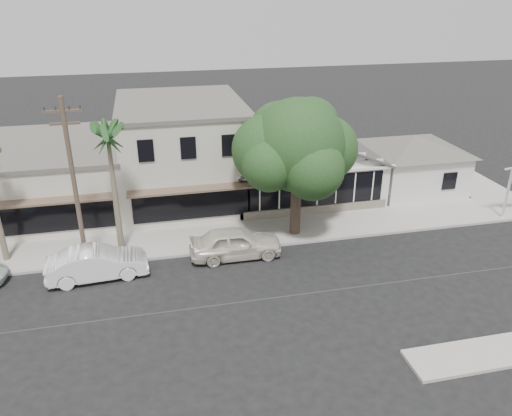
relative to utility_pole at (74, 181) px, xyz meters
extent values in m
plane|color=black|center=(9.00, -5.20, -4.79)|extent=(140.00, 140.00, 0.00)
cube|color=#9E9991|center=(1.00, 1.55, -4.71)|extent=(90.00, 3.50, 0.15)
cube|color=silver|center=(14.00, 7.30, -3.29)|extent=(10.00, 8.00, 3.00)
cube|color=black|center=(14.00, 3.24, -3.04)|extent=(8.80, 0.10, 2.00)
cube|color=#60564C|center=(14.00, 3.25, -4.44)|extent=(9.60, 0.18, 0.70)
cube|color=silver|center=(22.20, 6.30, -3.29)|extent=(6.00, 6.00, 3.00)
cube|color=white|center=(25.40, 0.10, -3.14)|extent=(0.12, 0.12, 3.30)
cube|color=beige|center=(6.00, 8.30, -1.54)|extent=(8.00, 10.00, 6.50)
cube|color=beige|center=(-3.00, 8.30, -2.69)|extent=(10.00, 10.00, 4.20)
cylinder|color=brown|center=(0.00, 0.00, -0.29)|extent=(0.24, 0.24, 9.00)
cube|color=brown|center=(0.00, 0.00, 3.51)|extent=(1.80, 0.12, 0.12)
cube|color=brown|center=(0.00, 0.00, 2.91)|extent=(1.40, 0.12, 0.12)
imported|color=beige|center=(7.93, -0.87, -3.94)|extent=(5.01, 2.05, 1.70)
imported|color=white|center=(0.70, -1.44, -3.97)|extent=(5.10, 2.13, 1.64)
cylinder|color=#46382B|center=(11.86, 0.96, -3.17)|extent=(0.61, 0.61, 3.24)
sphere|color=#1A3515|center=(11.86, 0.96, 0.77)|extent=(5.26, 5.26, 5.26)
sphere|color=#1A3515|center=(13.68, 1.57, 0.27)|extent=(3.84, 3.84, 3.84)
sphere|color=#1A3515|center=(10.24, 1.37, 0.47)|extent=(4.05, 4.05, 4.05)
sphere|color=#1A3515|center=(12.27, -0.55, -0.14)|extent=(3.44, 3.44, 3.44)
sphere|color=#1A3515|center=(11.26, 2.58, 1.08)|extent=(3.64, 3.64, 3.64)
sphere|color=#1A3515|center=(13.08, 2.38, 1.48)|extent=(3.24, 3.24, 3.24)
sphere|color=#1A3515|center=(10.04, 0.15, 0.07)|extent=(3.03, 3.03, 3.03)
cone|color=#726651|center=(1.82, 0.76, -1.50)|extent=(0.37, 0.37, 6.58)
camera|label=1|loc=(3.75, -24.52, 8.91)|focal=35.00mm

